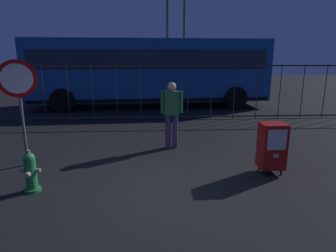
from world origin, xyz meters
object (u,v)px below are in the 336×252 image
fire_hydrant (31,172)px  pedestrian (172,111)px  newspaper_box_primary (272,146)px  street_light_near_right (168,1)px  stop_sign (19,91)px  bus_near (150,69)px  street_light_near_left (184,14)px

fire_hydrant → pedestrian: bearing=41.7°
pedestrian → newspaper_box_primary: bearing=-43.2°
pedestrian → street_light_near_right: size_ratio=0.20×
fire_hydrant → pedestrian: 3.51m
newspaper_box_primary → stop_sign: 5.20m
bus_near → fire_hydrant: bearing=-106.1°
pedestrian → bus_near: 6.41m
bus_near → street_light_near_left: 4.77m
stop_sign → newspaper_box_primary: bearing=-7.9°
fire_hydrant → street_light_near_left: street_light_near_left is taller
newspaper_box_primary → pedestrian: 2.59m
pedestrian → bus_near: (-0.57, 6.34, 0.76)m
newspaper_box_primary → stop_sign: bearing=172.1°
fire_hydrant → bus_near: bearing=76.9°
pedestrian → bus_near: bus_near is taller
bus_near → street_light_near_right: size_ratio=1.26×
stop_sign → bus_near: bus_near is taller
bus_near → street_light_near_right: (0.88, 1.17, 3.10)m
stop_sign → pedestrian: 3.41m
fire_hydrant → street_light_near_left: bearing=71.8°
newspaper_box_primary → stop_sign: size_ratio=0.46×
pedestrian → street_light_near_right: (0.31, 7.51, 3.86)m
bus_near → street_light_near_left: size_ratio=1.34×
newspaper_box_primary → street_light_near_left: street_light_near_left is taller
fire_hydrant → newspaper_box_primary: bearing=7.0°
pedestrian → bus_near: bearing=95.2°
newspaper_box_primary → street_light_near_left: size_ratio=0.13×
fire_hydrant → street_light_near_right: bearing=73.5°
street_light_near_right → bus_near: bearing=-127.0°
fire_hydrant → street_light_near_left: (3.94, 11.96, 4.18)m
stop_sign → street_light_near_right: bearing=67.8°
stop_sign → street_light_near_right: size_ratio=0.26×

